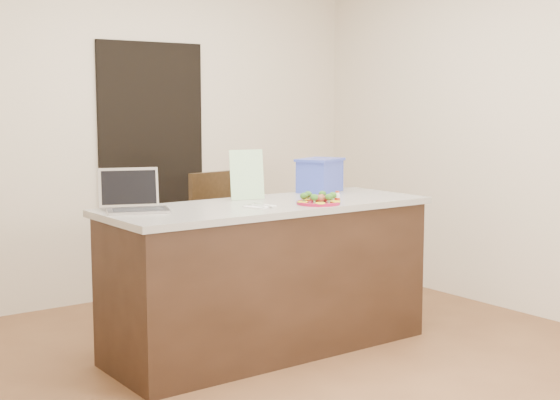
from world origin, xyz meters
TOP-DOWN VIEW (x-y plane):
  - ground at (0.00, 0.00)m, footprint 4.00×4.00m
  - room_shell at (0.00, 0.00)m, footprint 4.00×4.00m
  - doorway at (0.10, 1.98)m, footprint 0.90×0.02m
  - island at (0.00, 0.25)m, footprint 2.06×0.76m
  - plate at (0.21, 0.03)m, footprint 0.26×0.26m
  - meatballs at (0.22, 0.03)m, footprint 0.10×0.10m
  - broccoli at (0.21, 0.03)m, footprint 0.21×0.23m
  - pepper_rings at (0.21, 0.03)m, footprint 0.26×0.25m
  - napkin at (-0.14, 0.14)m, footprint 0.19×0.19m
  - fork at (-0.16, 0.15)m, footprint 0.03×0.15m
  - knife at (-0.11, 0.12)m, footprint 0.03×0.22m
  - yogurt_bottle at (0.34, 0.00)m, footprint 0.03×0.03m
  - laptop at (-0.81, 0.42)m, footprint 0.40×0.38m
  - leaflet at (-0.00, 0.47)m, footprint 0.23×0.10m
  - blue_box at (0.63, 0.53)m, footprint 0.39×0.34m
  - chair at (0.20, 1.08)m, footprint 0.52×0.52m

SIDE VIEW (x-z plane):
  - ground at x=0.00m, z-range 0.00..0.00m
  - island at x=0.00m, z-range 0.00..0.92m
  - chair at x=0.20m, z-range 0.07..1.11m
  - napkin at x=-0.14m, z-range 0.92..0.93m
  - fork at x=-0.16m, z-range 0.93..0.93m
  - knife at x=-0.11m, z-range 0.93..0.93m
  - plate at x=0.21m, z-range 0.92..0.94m
  - pepper_rings at x=0.21m, z-range 0.94..0.94m
  - yogurt_bottle at x=0.34m, z-range 0.91..0.99m
  - meatballs at x=0.22m, z-range 0.94..0.97m
  - broccoli at x=0.21m, z-range 0.95..0.99m
  - laptop at x=-0.81m, z-range 0.87..1.10m
  - doorway at x=0.10m, z-range 0.00..2.00m
  - blue_box at x=0.63m, z-range 0.92..1.15m
  - leaflet at x=0.00m, z-range 0.92..1.23m
  - room_shell at x=0.00m, z-range -0.38..3.62m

